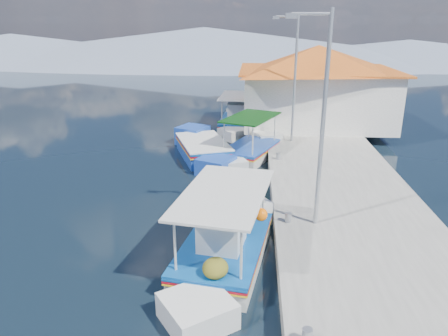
{
  "coord_description": "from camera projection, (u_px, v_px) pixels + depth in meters",
  "views": [
    {
      "loc": [
        2.72,
        -9.46,
        6.2
      ],
      "look_at": [
        1.7,
        4.44,
        1.3
      ],
      "focal_mm": 33.85,
      "sensor_mm": 36.0,
      "label": 1
    }
  ],
  "objects": [
    {
      "name": "lamp_post_far",
      "position": [
        293.0,
        73.0,
        19.91
      ],
      "size": [
        1.21,
        0.14,
        6.0
      ],
      "color": "#A5A8AD",
      "rests_on": "quay"
    },
    {
      "name": "caique_far",
      "position": [
        237.0,
        122.0,
        25.3
      ],
      "size": [
        2.09,
        6.41,
        2.25
      ],
      "rotation": [
        0.0,
        0.0,
        0.05
      ],
      "color": "silver",
      "rests_on": "ground"
    },
    {
      "name": "bollards",
      "position": [
        282.0,
        179.0,
        15.61
      ],
      "size": [
        0.2,
        17.2,
        0.3
      ],
      "color": "#A5A8AD",
      "rests_on": "quay"
    },
    {
      "name": "caique_green_canopy",
      "position": [
        250.0,
        151.0,
        19.95
      ],
      "size": [
        3.25,
        5.51,
        2.24
      ],
      "rotation": [
        0.0,
        0.0,
        0.4
      ],
      "color": "silver",
      "rests_on": "ground"
    },
    {
      "name": "caique_blue_hull",
      "position": [
        204.0,
        150.0,
        20.14
      ],
      "size": [
        3.46,
        6.34,
        1.2
      ],
      "rotation": [
        0.0,
        0.0,
        -0.35
      ],
      "color": "#1B42A4",
      "rests_on": "ground"
    },
    {
      "name": "mountain_ridge",
      "position": [
        282.0,
        49.0,
        62.71
      ],
      "size": [
        171.4,
        96.0,
        5.5
      ],
      "color": "slate",
      "rests_on": "ground"
    },
    {
      "name": "quay",
      "position": [
        335.0,
        183.0,
        16.3
      ],
      "size": [
        5.0,
        44.0,
        0.5
      ],
      "primitive_type": "cube",
      "color": "#A09D95",
      "rests_on": "ground"
    },
    {
      "name": "harbor_building",
      "position": [
        316.0,
        84.0,
        23.91
      ],
      "size": [
        10.49,
        10.49,
        4.4
      ],
      "color": "white",
      "rests_on": "quay"
    },
    {
      "name": "ground",
      "position": [
        148.0,
        268.0,
        11.15
      ],
      "size": [
        160.0,
        160.0,
        0.0
      ],
      "primitive_type": "plane",
      "color": "black",
      "rests_on": "ground"
    },
    {
      "name": "lamp_post_near",
      "position": [
        320.0,
        112.0,
        11.44
      ],
      "size": [
        1.21,
        0.14,
        6.0
      ],
      "color": "#A5A8AD",
      "rests_on": "quay"
    },
    {
      "name": "main_caique",
      "position": [
        224.0,
        247.0,
        11.34
      ],
      "size": [
        2.76,
        6.86,
        2.29
      ],
      "rotation": [
        0.0,
        0.0,
        0.17
      ],
      "color": "silver",
      "rests_on": "ground"
    }
  ]
}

